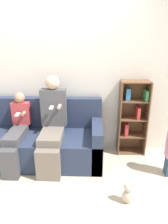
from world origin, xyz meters
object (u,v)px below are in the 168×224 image
Objects in this scene: child_seated at (16,132)px; bookshelf at (132,116)px; adult_seated at (52,122)px; couch at (34,141)px; teddy_bear at (128,193)px.

child_seated is 1.84m from bookshelf.
adult_seated is 1.31m from bookshelf.
bookshelf reaches higher than child_seated.
adult_seated reaches higher than couch.
adult_seated is 1.41m from teddy_bear.
adult_seated is 1.08× the size of bookshelf.
child_seated is 1.76m from teddy_bear.
adult_seated is 1.25× the size of child_seated.
bookshelf is at bearing 14.20° from child_seated.
bookshelf is (1.25, 0.38, -0.04)m from adult_seated.
teddy_bear is (-0.24, -1.19, -0.51)m from bookshelf.
adult_seated reaches higher than teddy_bear.
bookshelf reaches higher than teddy_bear.
adult_seated is at bearing 141.33° from teddy_bear.
couch is 0.35m from child_seated.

